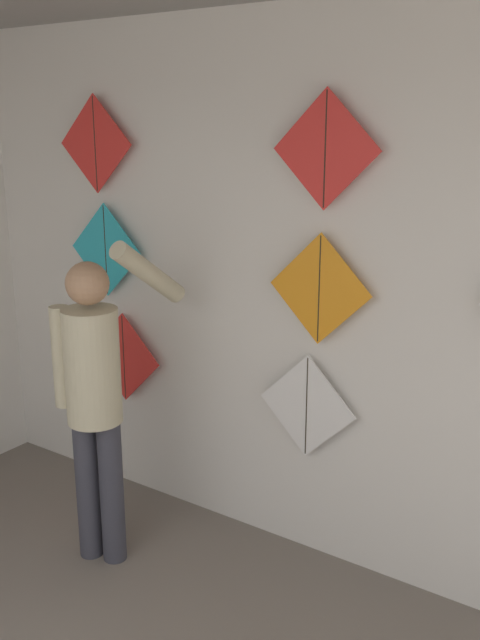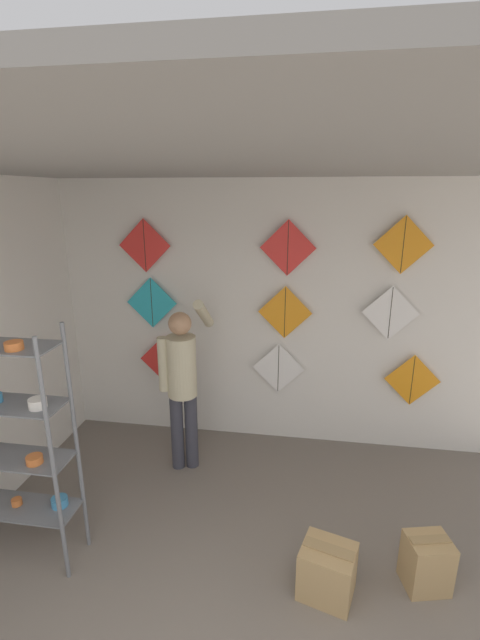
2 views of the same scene
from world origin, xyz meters
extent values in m
cube|color=silver|center=(0.00, 3.39, 1.40)|extent=(5.35, 0.06, 2.80)
cylinder|color=#383842|center=(-0.88, 2.64, 0.39)|extent=(0.12, 0.12, 0.79)
cylinder|color=#383842|center=(-0.75, 2.68, 0.39)|extent=(0.12, 0.12, 0.79)
cylinder|color=beige|center=(-0.82, 2.66, 1.08)|extent=(0.28, 0.28, 0.59)
sphere|color=tan|center=(-0.82, 2.66, 1.51)|extent=(0.21, 0.21, 0.21)
cylinder|color=beige|center=(-0.98, 2.61, 1.12)|extent=(0.10, 0.10, 0.53)
cylinder|color=beige|center=(-0.66, 2.93, 1.53)|extent=(0.10, 0.49, 0.38)
cube|color=red|center=(-1.21, 3.30, 0.88)|extent=(0.55, 0.01, 0.55)
cylinder|color=black|center=(-1.21, 3.29, 0.88)|extent=(0.01, 0.01, 0.53)
cube|color=white|center=(0.06, 3.30, 0.85)|extent=(0.55, 0.01, 0.55)
cylinder|color=black|center=(0.06, 3.29, 0.85)|extent=(0.01, 0.01, 0.53)
cube|color=#28B2C6|center=(-1.32, 3.30, 1.52)|extent=(0.55, 0.01, 0.55)
cylinder|color=black|center=(-1.32, 3.29, 1.52)|extent=(0.01, 0.01, 0.53)
cube|color=orange|center=(0.11, 3.30, 1.48)|extent=(0.55, 0.01, 0.55)
cylinder|color=black|center=(0.11, 3.29, 1.48)|extent=(0.01, 0.01, 0.53)
cube|color=red|center=(-1.36, 3.30, 2.13)|extent=(0.55, 0.01, 0.55)
cylinder|color=black|center=(-1.36, 3.29, 2.13)|extent=(0.01, 0.01, 0.53)
cube|color=red|center=(0.12, 3.30, 2.14)|extent=(0.55, 0.01, 0.55)
cylinder|color=black|center=(0.12, 3.29, 2.14)|extent=(0.01, 0.01, 0.53)
camera|label=1|loc=(1.68, 0.31, 2.28)|focal=40.00mm
camera|label=2|loc=(0.30, -0.95, 2.65)|focal=24.00mm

